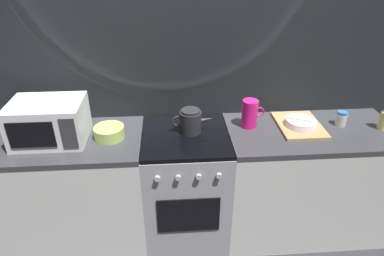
% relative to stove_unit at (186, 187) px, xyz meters
% --- Properties ---
extents(ground_plane, '(8.00, 8.00, 0.00)m').
position_rel_stove_unit_xyz_m(ground_plane, '(0.00, 0.00, -0.45)').
color(ground_plane, '#2D2D33').
extents(back_wall, '(3.60, 0.05, 2.40)m').
position_rel_stove_unit_xyz_m(back_wall, '(0.00, 0.32, 0.75)').
color(back_wall, gray).
rests_on(back_wall, ground_plane).
extents(counter_left, '(1.20, 0.60, 0.90)m').
position_rel_stove_unit_xyz_m(counter_left, '(-0.90, 0.00, 0.00)').
color(counter_left, silver).
rests_on(counter_left, ground_plane).
extents(stove_unit, '(0.60, 0.63, 0.90)m').
position_rel_stove_unit_xyz_m(stove_unit, '(0.00, 0.00, 0.00)').
color(stove_unit, '#9E9EA3').
rests_on(stove_unit, ground_plane).
extents(counter_right, '(1.20, 0.60, 0.90)m').
position_rel_stove_unit_xyz_m(counter_right, '(0.90, 0.00, 0.00)').
color(counter_right, silver).
rests_on(counter_right, ground_plane).
extents(microwave, '(0.46, 0.35, 0.27)m').
position_rel_stove_unit_xyz_m(microwave, '(-0.89, 0.01, 0.59)').
color(microwave, white).
rests_on(microwave, counter_left).
extents(kettle, '(0.28, 0.15, 0.17)m').
position_rel_stove_unit_xyz_m(kettle, '(0.04, 0.04, 0.53)').
color(kettle, '#262628').
rests_on(kettle, stove_unit).
extents(mixing_bowl, '(0.20, 0.20, 0.08)m').
position_rel_stove_unit_xyz_m(mixing_bowl, '(-0.51, 0.00, 0.49)').
color(mixing_bowl, '#B7D166').
rests_on(mixing_bowl, counter_left).
extents(pitcher, '(0.16, 0.11, 0.20)m').
position_rel_stove_unit_xyz_m(pitcher, '(0.46, 0.09, 0.55)').
color(pitcher, '#E5197A').
rests_on(pitcher, counter_right).
extents(dish_pile, '(0.30, 0.40, 0.07)m').
position_rel_stove_unit_xyz_m(dish_pile, '(0.81, 0.05, 0.47)').
color(dish_pile, tan).
rests_on(dish_pile, counter_right).
extents(spice_jar, '(0.08, 0.08, 0.10)m').
position_rel_stove_unit_xyz_m(spice_jar, '(1.11, 0.06, 0.50)').
color(spice_jar, silver).
rests_on(spice_jar, counter_right).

